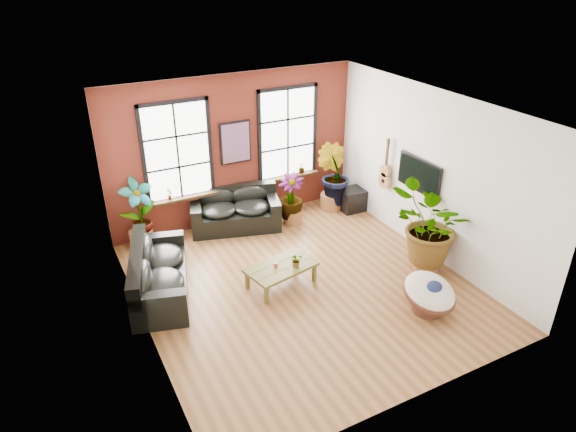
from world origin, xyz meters
name	(u,v)px	position (x,y,z in m)	size (l,w,h in m)	color
room	(299,202)	(0.00, 0.15, 1.75)	(6.04, 6.54, 3.54)	brown
sofa_back	(235,210)	(-0.23, 2.87, 0.42)	(2.24, 1.53, 0.94)	black
sofa_left	(156,274)	(-2.56, 1.06, 0.42)	(1.57, 2.50, 0.92)	black
coffee_table	(281,268)	(-0.35, 0.21, 0.38)	(1.46, 1.01, 0.51)	brown
papasan_chair	(430,294)	(1.63, -1.76, 0.38)	(1.19, 1.20, 0.73)	#522C1D
poster	(236,143)	(0.00, 3.18, 1.95)	(0.74, 0.06, 0.98)	black
tv_wall_unit	(409,175)	(2.93, 0.60, 1.54)	(0.13, 1.86, 1.20)	black
media_box	(353,199)	(2.75, 2.33, 0.27)	(0.67, 0.57, 0.55)	black
pot_back_left	(142,238)	(-2.41, 2.98, 0.19)	(0.63, 0.63, 0.38)	#975C31
pot_back_right	(331,201)	(2.30, 2.63, 0.20)	(0.60, 0.60, 0.40)	#975C31
pot_right_wall	(426,262)	(2.51, -0.69, 0.18)	(0.58, 0.58, 0.37)	#975C31
pot_mid	(293,216)	(1.07, 2.39, 0.16)	(0.51, 0.51, 0.33)	#975C31
floor_plant_back_left	(139,210)	(-2.37, 2.96, 0.87)	(0.76, 0.52, 1.45)	#154512
floor_plant_back_right	(333,175)	(2.32, 2.65, 0.90)	(0.83, 0.67, 1.51)	#154512
floor_plant_right_wall	(430,227)	(2.49, -0.69, 1.00)	(1.51, 1.31, 1.68)	#154512
floor_plant_mid	(291,197)	(1.03, 2.43, 0.68)	(0.60, 0.60, 1.08)	#154512
table_plant	(296,260)	(-0.09, 0.08, 0.56)	(0.24, 0.20, 0.26)	#154512
sill_plant_left	(169,194)	(-1.65, 3.13, 1.04)	(0.14, 0.10, 0.27)	#154512
sill_plant_right	(301,168)	(1.70, 3.13, 1.04)	(0.15, 0.15, 0.27)	#154512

